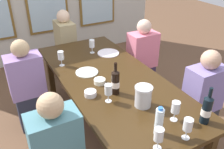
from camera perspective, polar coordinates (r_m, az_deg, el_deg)
name	(u,v)px	position (r m, az deg, el deg)	size (l,w,h in m)	color
ground_plane	(111,131)	(3.00, -0.18, -13.07)	(12.00, 12.00, 0.00)	brown
dining_table	(111,84)	(2.60, -0.20, -2.12)	(0.97, 2.26, 0.74)	#392510
white_plate_0	(108,53)	(3.10, -0.88, 5.02)	(0.27, 0.27, 0.01)	white
white_plate_1	(87,72)	(2.67, -5.87, 0.53)	(0.24, 0.24, 0.01)	white
metal_pitcher	(143,96)	(2.12, 7.28, -5.05)	(0.16, 0.16, 0.19)	silver
wine_bottle_0	(115,82)	(2.25, 0.81, -1.75)	(0.08, 0.08, 0.32)	black
wine_bottle_1	(207,109)	(2.05, 21.15, -7.59)	(0.08, 0.08, 0.32)	black
tasting_bowl_0	(90,93)	(2.28, -5.05, -4.40)	(0.11, 0.11, 0.05)	white
tasting_bowl_1	(100,81)	(2.46, -2.88, -1.58)	(0.12, 0.12, 0.05)	white
water_bottle	(159,121)	(1.85, 10.89, -10.69)	(0.06, 0.06, 0.24)	white
wine_glass_0	(108,90)	(2.15, -0.86, -3.69)	(0.07, 0.07, 0.17)	white
wine_glass_1	(188,126)	(1.86, 17.25, -11.30)	(0.07, 0.07, 0.17)	white
wine_glass_2	(159,136)	(1.74, 10.82, -13.79)	(0.07, 0.07, 0.17)	white
wine_glass_3	(92,44)	(3.09, -4.71, 7.13)	(0.07, 0.07, 0.17)	white
wine_glass_4	(61,56)	(2.82, -11.80, 4.20)	(0.07, 0.07, 0.17)	white
wine_glass_5	(176,108)	(2.00, 14.58, -7.58)	(0.07, 0.07, 0.17)	white
seated_person_0	(28,88)	(2.95, -18.96, -3.00)	(0.38, 0.24, 1.11)	#282B3C
seated_person_1	(142,61)	(3.42, 6.98, 3.20)	(0.38, 0.24, 1.11)	#352743
seated_person_3	(202,102)	(2.73, 20.12, -5.99)	(0.38, 0.24, 1.11)	#2F2E36
seated_person_4	(66,47)	(3.89, -10.61, 6.23)	(0.24, 0.38, 1.11)	#27342D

